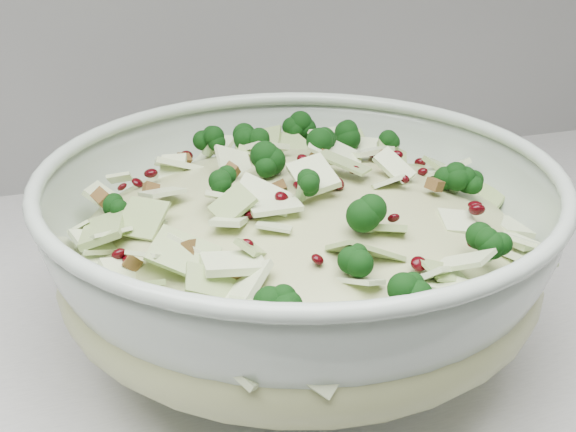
{
  "coord_description": "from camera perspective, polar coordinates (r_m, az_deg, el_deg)",
  "views": [
    {
      "loc": [
        -0.38,
        1.14,
        1.24
      ],
      "look_at": [
        -0.22,
        1.62,
        1.0
      ],
      "focal_mm": 50.0,
      "sensor_mm": 36.0,
      "label": 1
    }
  ],
  "objects": [
    {
      "name": "mixing_bowl",
      "position": [
        0.57,
        0.8,
        -3.06
      ],
      "size": [
        0.43,
        0.43,
        0.14
      ],
      "rotation": [
        0.0,
        0.0,
        0.22
      ],
      "color": "#B0C1B0",
      "rests_on": "counter"
    },
    {
      "name": "salad",
      "position": [
        0.56,
        0.81,
        -0.94
      ],
      "size": [
        0.36,
        0.36,
        0.14
      ],
      "rotation": [
        0.0,
        0.0,
        -0.09
      ],
      "color": "#B7BA7F",
      "rests_on": "mixing_bowl"
    }
  ]
}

